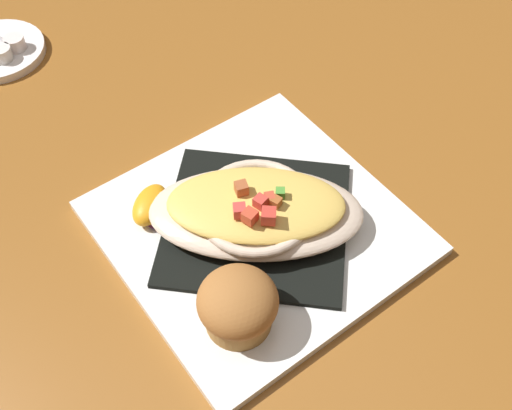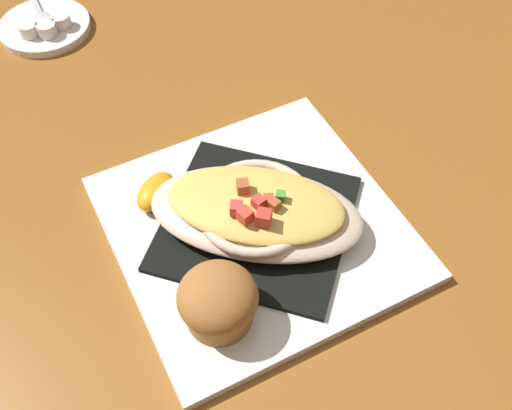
{
  "view_description": "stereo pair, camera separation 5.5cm",
  "coord_description": "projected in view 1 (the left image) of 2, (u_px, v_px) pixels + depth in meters",
  "views": [
    {
      "loc": [
        -0.31,
        0.14,
        0.48
      ],
      "look_at": [
        0.0,
        0.0,
        0.04
      ],
      "focal_mm": 43.01,
      "sensor_mm": 36.0,
      "label": 1
    },
    {
      "loc": [
        -0.33,
        0.08,
        0.48
      ],
      "look_at": [
        0.0,
        0.0,
        0.04
      ],
      "focal_mm": 43.01,
      "sensor_mm": 36.0,
      "label": 2
    }
  ],
  "objects": [
    {
      "name": "creamer_cup_1",
      "position": [
        2.0,
        54.0,
        0.72
      ],
      "size": [
        0.02,
        0.02,
        0.02
      ],
      "primitive_type": "cylinder",
      "color": "silver",
      "rests_on": "creamer_saucer"
    },
    {
      "name": "muffin",
      "position": [
        238.0,
        305.0,
        0.5
      ],
      "size": [
        0.07,
        0.07,
        0.06
      ],
      "color": "#A06E33",
      "rests_on": "square_plate"
    },
    {
      "name": "creamer_cup_2",
      "position": [
        15.0,
        43.0,
        0.73
      ],
      "size": [
        0.02,
        0.02,
        0.02
      ],
      "primitive_type": "cylinder",
      "color": "silver",
      "rests_on": "creamer_saucer"
    },
    {
      "name": "square_plate",
      "position": [
        256.0,
        228.0,
        0.58
      ],
      "size": [
        0.31,
        0.31,
        0.01
      ],
      "primitive_type": "cube",
      "rotation": [
        0.0,
        0.0,
        0.22
      ],
      "color": "white",
      "rests_on": "ground_plane"
    },
    {
      "name": "folded_napkin",
      "position": [
        256.0,
        223.0,
        0.58
      ],
      "size": [
        0.23,
        0.23,
        0.01
      ],
      "primitive_type": "cube",
      "rotation": [
        0.0,
        0.0,
        1.02
      ],
      "color": "black",
      "rests_on": "square_plate"
    },
    {
      "name": "gratin_dish",
      "position": [
        256.0,
        209.0,
        0.56
      ],
      "size": [
        0.18,
        0.23,
        0.05
      ],
      "color": "beige",
      "rests_on": "folded_napkin"
    },
    {
      "name": "ground_plane",
      "position": [
        256.0,
        231.0,
        0.59
      ],
      "size": [
        2.6,
        2.6,
        0.0
      ],
      "primitive_type": "plane",
      "color": "brown"
    },
    {
      "name": "orange_garnish",
      "position": [
        152.0,
        206.0,
        0.58
      ],
      "size": [
        0.06,
        0.06,
        0.02
      ],
      "color": "#572958",
      "rests_on": "square_plate"
    }
  ]
}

